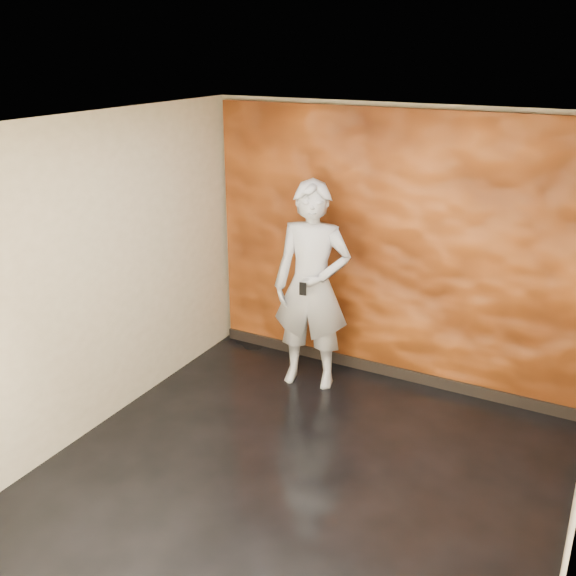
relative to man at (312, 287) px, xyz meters
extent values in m
cube|color=black|center=(0.63, -1.43, -1.06)|extent=(4.00, 4.00, 0.01)
cube|color=tan|center=(0.63, 0.57, 0.34)|extent=(4.00, 0.02, 2.80)
cube|color=tan|center=(0.63, -3.43, 0.34)|extent=(4.00, 0.02, 2.80)
cube|color=tan|center=(-1.37, -1.43, 0.34)|extent=(0.02, 4.00, 2.80)
cube|color=white|center=(0.63, -1.43, 1.74)|extent=(4.00, 4.00, 0.01)
cube|color=#C1591C|center=(0.63, 0.53, 0.32)|extent=(3.90, 0.06, 2.75)
cube|color=black|center=(0.63, 0.49, -1.00)|extent=(3.90, 0.04, 0.12)
imported|color=#90939E|center=(0.00, 0.00, 0.00)|extent=(0.86, 0.65, 2.11)
cube|color=black|center=(0.05, -0.30, 0.09)|extent=(0.07, 0.02, 0.13)
camera|label=1|loc=(2.59, -5.35, 2.25)|focal=40.00mm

